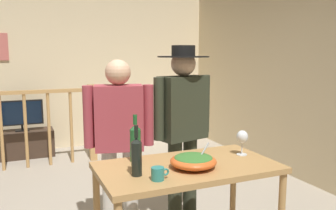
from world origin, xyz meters
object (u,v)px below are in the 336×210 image
(serving_table, at_px, (188,178))
(wine_bottle_dark, at_px, (137,156))
(wine_bottle_green, at_px, (135,142))
(mug_teal, at_px, (158,174))
(flat_screen_tv, at_px, (21,113))
(wine_glass, at_px, (242,138))
(person_standing_left, at_px, (119,134))
(salad_bowl, at_px, (193,160))
(person_standing_right, at_px, (183,119))
(stair_railing, at_px, (30,121))
(tv_console, at_px, (23,144))

(serving_table, bearing_deg, wine_bottle_dark, -170.27)
(wine_bottle_green, xyz_separation_m, mug_teal, (0.01, -0.42, -0.10))
(flat_screen_tv, distance_m, mug_teal, 3.86)
(wine_glass, bearing_deg, wine_bottle_green, 168.23)
(wine_bottle_green, bearing_deg, person_standing_left, 88.53)
(salad_bowl, xyz_separation_m, person_standing_left, (-0.31, 0.78, 0.04))
(serving_table, relative_size, person_standing_right, 0.76)
(wine_bottle_dark, height_order, person_standing_left, person_standing_left)
(serving_table, relative_size, mug_teal, 10.69)
(person_standing_right, bearing_deg, flat_screen_tv, -78.61)
(serving_table, distance_m, salad_bowl, 0.16)
(wine_bottle_dark, relative_size, person_standing_right, 0.20)
(person_standing_right, bearing_deg, wine_bottle_dark, 34.37)
(stair_railing, bearing_deg, flat_screen_tv, 100.02)
(serving_table, height_order, person_standing_right, person_standing_right)
(stair_railing, relative_size, wine_bottle_green, 7.39)
(salad_bowl, xyz_separation_m, wine_glass, (0.49, 0.13, 0.08))
(flat_screen_tv, height_order, person_standing_right, person_standing_right)
(person_standing_right, bearing_deg, serving_table, 53.38)
(flat_screen_tv, xyz_separation_m, wine_bottle_dark, (0.65, -3.65, 0.26))
(wine_bottle_green, bearing_deg, stair_railing, 102.79)
(salad_bowl, relative_size, person_standing_left, 0.21)
(mug_teal, bearing_deg, tv_console, 101.03)
(salad_bowl, relative_size, wine_glass, 1.66)
(wine_glass, bearing_deg, stair_railing, 115.90)
(salad_bowl, relative_size, person_standing_right, 0.19)
(person_standing_right, bearing_deg, wine_bottle_green, 24.77)
(serving_table, distance_m, wine_bottle_green, 0.45)
(wine_glass, relative_size, mug_teal, 1.64)
(serving_table, height_order, wine_bottle_green, wine_bottle_green)
(serving_table, relative_size, wine_bottle_green, 3.65)
(stair_railing, xyz_separation_m, flat_screen_tv, (-0.10, 0.56, 0.03))
(salad_bowl, height_order, mug_teal, salad_bowl)
(wine_bottle_green, distance_m, mug_teal, 0.43)
(tv_console, bearing_deg, person_standing_right, -65.11)
(wine_glass, height_order, person_standing_right, person_standing_right)
(serving_table, bearing_deg, mug_teal, -146.86)
(serving_table, xyz_separation_m, salad_bowl, (0.01, -0.07, 0.15))
(stair_railing, height_order, wine_bottle_dark, wine_bottle_dark)
(stair_railing, relative_size, flat_screen_tv, 4.08)
(tv_console, relative_size, wine_bottle_green, 2.61)
(wine_glass, xyz_separation_m, mug_teal, (-0.80, -0.25, -0.10))
(serving_table, xyz_separation_m, wine_bottle_green, (-0.31, 0.22, 0.24))
(stair_railing, bearing_deg, tv_console, 99.49)
(tv_console, distance_m, flat_screen_tv, 0.49)
(wine_bottle_dark, bearing_deg, person_standing_right, 48.11)
(serving_table, height_order, wine_bottle_dark, wine_bottle_dark)
(wine_bottle_dark, height_order, wine_bottle_green, wine_bottle_green)
(wine_glass, height_order, wine_bottle_green, wine_bottle_green)
(flat_screen_tv, bearing_deg, serving_table, -73.71)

